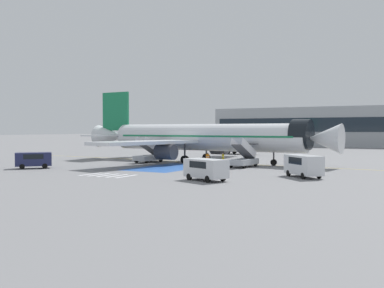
# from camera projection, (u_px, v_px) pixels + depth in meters

# --- Properties ---
(ground_plane) EXTENTS (600.00, 600.00, 0.00)m
(ground_plane) POSITION_uv_depth(u_px,v_px,m) (193.00, 162.00, 66.63)
(ground_plane) COLOR slate
(apron_leadline_yellow) EXTENTS (74.40, 4.49, 0.01)m
(apron_leadline_yellow) POSITION_uv_depth(u_px,v_px,m) (205.00, 162.00, 65.80)
(apron_leadline_yellow) COLOR gold
(apron_leadline_yellow) RESTS_ON ground_plane
(apron_stand_patch_blue) EXTENTS (6.94, 12.66, 0.01)m
(apron_stand_patch_blue) POSITION_uv_depth(u_px,v_px,m) (169.00, 167.00, 57.03)
(apron_stand_patch_blue) COLOR #2856A8
(apron_stand_patch_blue) RESTS_ON ground_plane
(apron_walkway_bar_0) EXTENTS (0.44, 3.60, 0.01)m
(apron_walkway_bar_0) POSITION_uv_depth(u_px,v_px,m) (91.00, 174.00, 48.58)
(apron_walkway_bar_0) COLOR silver
(apron_walkway_bar_0) RESTS_ON ground_plane
(apron_walkway_bar_1) EXTENTS (0.44, 3.60, 0.01)m
(apron_walkway_bar_1) POSITION_uv_depth(u_px,v_px,m) (99.00, 175.00, 48.00)
(apron_walkway_bar_1) COLOR silver
(apron_walkway_bar_1) RESTS_ON ground_plane
(apron_walkway_bar_2) EXTENTS (0.44, 3.60, 0.01)m
(apron_walkway_bar_2) POSITION_uv_depth(u_px,v_px,m) (108.00, 175.00, 47.42)
(apron_walkway_bar_2) COLOR silver
(apron_walkway_bar_2) RESTS_ON ground_plane
(apron_walkway_bar_3) EXTENTS (0.44, 3.60, 0.01)m
(apron_walkway_bar_3) POSITION_uv_depth(u_px,v_px,m) (117.00, 176.00, 46.84)
(apron_walkway_bar_3) COLOR silver
(apron_walkway_bar_3) RESTS_ON ground_plane
(apron_walkway_bar_4) EXTENTS (0.44, 3.60, 0.01)m
(apron_walkway_bar_4) POSITION_uv_depth(u_px,v_px,m) (126.00, 176.00, 46.27)
(apron_walkway_bar_4) COLOR silver
(apron_walkway_bar_4) RESTS_ON ground_plane
(airliner) EXTENTS (40.81, 35.96, 11.02)m
(airliner) POSITION_uv_depth(u_px,v_px,m) (201.00, 137.00, 66.05)
(airliner) COLOR silver
(airliner) RESTS_ON ground_plane
(boarding_stairs_forward) EXTENTS (2.47, 5.33, 3.82)m
(boarding_stairs_forward) POSITION_uv_depth(u_px,v_px,m) (244.00, 160.00, 57.51)
(boarding_stairs_forward) COLOR #ADB2BA
(boarding_stairs_forward) RESTS_ON ground_plane
(boarding_stairs_aft) EXTENTS (2.47, 5.33, 3.84)m
(boarding_stairs_aft) POSITION_uv_depth(u_px,v_px,m) (149.00, 156.00, 65.60)
(boarding_stairs_aft) COLOR #ADB2BA
(boarding_stairs_aft) RESTS_ON ground_plane
(fuel_tanker) EXTENTS (9.97, 3.96, 3.33)m
(fuel_tanker) POSITION_uv_depth(u_px,v_px,m) (235.00, 146.00, 88.27)
(fuel_tanker) COLOR #38383D
(fuel_tanker) RESTS_ON ground_plane
(service_van_0) EXTENTS (4.68, 4.65, 2.24)m
(service_van_0) POSITION_uv_depth(u_px,v_px,m) (303.00, 164.00, 45.21)
(service_van_0) COLOR silver
(service_van_0) RESTS_ON ground_plane
(service_van_1) EXTENTS (4.10, 4.37, 1.97)m
(service_van_1) POSITION_uv_depth(u_px,v_px,m) (33.00, 159.00, 55.63)
(service_van_1) COLOR #1E234C
(service_van_1) RESTS_ON ground_plane
(service_van_2) EXTENTS (4.77, 3.50, 2.05)m
(service_van_2) POSITION_uv_depth(u_px,v_px,m) (206.00, 168.00, 42.35)
(service_van_2) COLOR silver
(service_van_2) RESTS_ON ground_plane
(ground_crew_0) EXTENTS (0.46, 0.29, 1.73)m
(ground_crew_0) POSITION_uv_depth(u_px,v_px,m) (208.00, 158.00, 60.15)
(ground_crew_0) COLOR #191E38
(ground_crew_0) RESTS_ON ground_plane
(ground_crew_1) EXTENTS (0.44, 0.48, 1.67)m
(ground_crew_1) POSITION_uv_depth(u_px,v_px,m) (223.00, 158.00, 60.75)
(ground_crew_1) COLOR #191E38
(ground_crew_1) RESTS_ON ground_plane
(terminal_building) EXTENTS (74.39, 12.10, 11.14)m
(terminal_building) POSITION_uv_depth(u_px,v_px,m) (344.00, 127.00, 126.27)
(terminal_building) COLOR #9EA3A8
(terminal_building) RESTS_ON ground_plane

